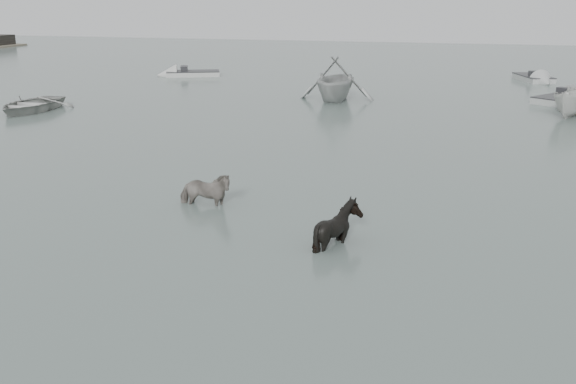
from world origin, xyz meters
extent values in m
plane|color=#57675F|center=(0.00, 0.00, 0.00)|extent=(140.00, 140.00, 0.00)
imported|color=black|center=(-3.23, 2.01, 0.67)|extent=(1.64, 0.85, 1.34)
imported|color=black|center=(0.95, 0.07, 0.64)|extent=(1.21, 1.37, 1.28)
imported|color=black|center=(0.88, 0.15, 0.71)|extent=(1.62, 1.54, 1.42)
imported|color=#ABACA7|center=(-17.77, 14.00, 0.46)|extent=(3.29, 4.53, 0.92)
imported|color=#B0B3B0|center=(-3.43, 21.64, 1.30)|extent=(4.38, 5.04, 2.61)
imported|color=silver|center=(8.74, 19.73, 0.75)|extent=(2.85, 4.16, 1.51)
camera|label=1|loc=(3.56, -13.90, 5.66)|focal=40.00mm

